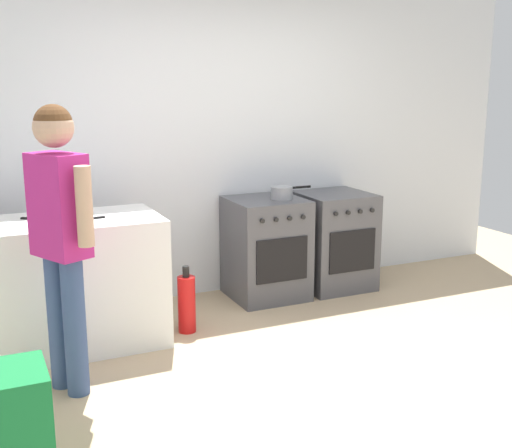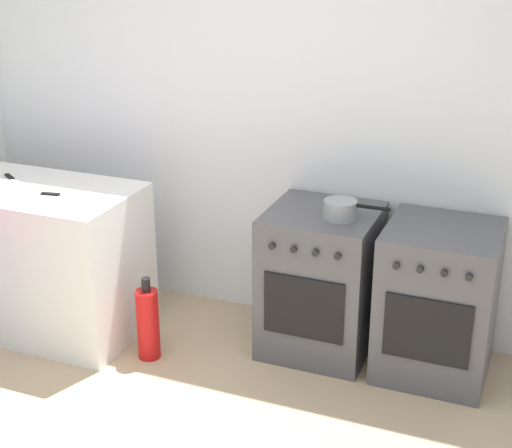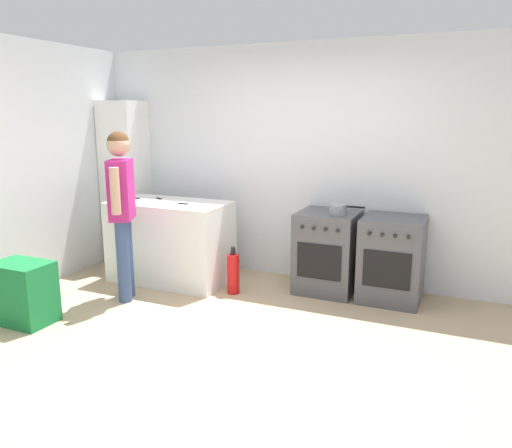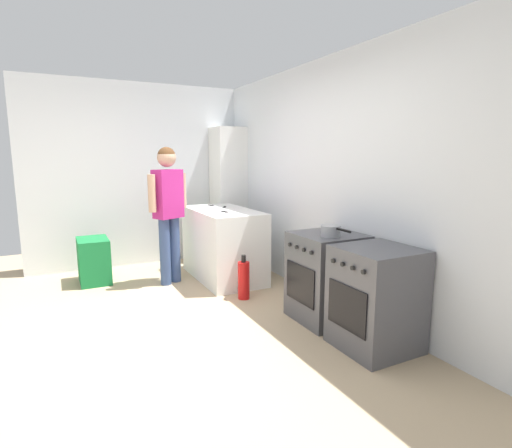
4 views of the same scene
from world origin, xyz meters
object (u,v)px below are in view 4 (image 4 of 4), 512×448
at_px(oven_left, 327,277).
at_px(recycling_crate_lower, 95,271).
at_px(knife_carving, 221,211).
at_px(larder_cabinet, 228,194).
at_px(oven_right, 376,298).
at_px(recycling_crate_upper, 93,250).
at_px(knife_chef, 223,208).
at_px(fire_extinguisher, 244,280).
at_px(pot, 331,231).
at_px(person, 168,203).
at_px(knife_paring, 212,205).

bearing_deg(oven_left, recycling_crate_lower, -139.91).
relative_size(oven_left, recycling_crate_lower, 1.63).
relative_size(knife_carving, larder_cabinet, 0.17).
relative_size(oven_right, recycling_crate_upper, 1.63).
distance_m(oven_left, knife_chef, 1.91).
distance_m(knife_chef, fire_extinguisher, 1.19).
bearing_deg(recycling_crate_lower, fire_extinguisher, 45.68).
bearing_deg(recycling_crate_upper, pot, 37.80).
bearing_deg(recycling_crate_upper, larder_cabinet, 100.84).
height_order(oven_left, larder_cabinet, larder_cabinet).
relative_size(knife_carving, person, 0.20).
distance_m(knife_paring, recycling_crate_upper, 1.63).
relative_size(person, fire_extinguisher, 3.37).
relative_size(recycling_crate_upper, larder_cabinet, 0.26).
bearing_deg(recycling_crate_lower, recycling_crate_upper, 0.00).
xyz_separation_m(oven_right, knife_paring, (-2.80, -0.36, 0.48)).
height_order(knife_paring, recycling_crate_upper, knife_paring).
distance_m(oven_left, larder_cabinet, 2.71).
height_order(oven_right, fire_extinguisher, oven_right).
bearing_deg(knife_carving, oven_right, 11.61).
height_order(knife_paring, larder_cabinet, larder_cabinet).
bearing_deg(fire_extinguisher, knife_carving, 178.56).
relative_size(oven_right, larder_cabinet, 0.42).
bearing_deg(knife_carving, person, -110.59).
bearing_deg(knife_paring, knife_carving, -10.32).
bearing_deg(knife_chef, oven_left, 10.01).
xyz_separation_m(oven_left, recycling_crate_upper, (-2.27, -1.91, -0.01)).
distance_m(person, larder_cabinet, 1.44).
relative_size(pot, recycling_crate_lower, 0.69).
bearing_deg(knife_carving, knife_chef, 151.24).
height_order(recycling_crate_lower, larder_cabinet, larder_cabinet).
bearing_deg(oven_right, knife_carving, -168.39).
distance_m(fire_extinguisher, larder_cabinet, 2.03).
bearing_deg(knife_chef, fire_extinguisher, -9.27).
bearing_deg(recycling_crate_upper, knife_carving, 64.43).
height_order(knife_paring, fire_extinguisher, knife_paring).
xyz_separation_m(knife_chef, knife_carving, (0.25, -0.14, -0.00)).
height_order(oven_left, pot, pot).
xyz_separation_m(pot, knife_paring, (-2.25, -0.30, 0.00)).
bearing_deg(knife_chef, knife_paring, -173.33).
bearing_deg(oven_right, oven_left, 180.00).
xyz_separation_m(oven_right, recycling_crate_lower, (-2.93, -1.91, -0.29)).
bearing_deg(knife_paring, larder_cabinet, 138.28).
bearing_deg(recycling_crate_upper, fire_extinguisher, 45.68).
height_order(knife_chef, fire_extinguisher, knife_chef).
xyz_separation_m(knife_chef, fire_extinguisher, (0.95, -0.16, -0.69)).
relative_size(pot, larder_cabinet, 0.18).
bearing_deg(recycling_crate_lower, oven_right, 33.04).
bearing_deg(person, oven_left, 30.43).
height_order(oven_left, oven_right, same).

